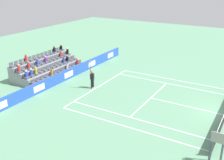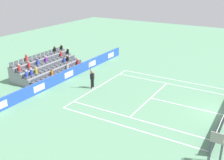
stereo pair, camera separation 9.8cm
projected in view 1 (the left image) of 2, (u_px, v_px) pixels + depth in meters
line_baseline at (99, 86)px, 26.71m from camera, size 10.97×0.10×0.01m
line_service at (151, 98)px, 24.11m from camera, size 8.23×0.10×0.01m
line_centre_service at (186, 106)px, 22.60m from camera, size 0.10×6.40×0.01m
line_singles_sideline_left at (135, 119)px, 20.59m from camera, size 0.10×11.89×0.01m
line_singles_sideline_right at (171, 84)px, 27.20m from camera, size 0.10×11.89×0.01m
line_doubles_sideline_left at (127, 127)px, 19.49m from camera, size 0.10×11.89×0.01m
line_doubles_sideline_right at (175, 80)px, 28.30m from camera, size 0.10×11.89×0.01m
line_centre_mark at (100, 86)px, 26.66m from camera, size 0.10×0.20×0.01m
sponsor_barrier at (68, 74)px, 28.39m from camera, size 21.51×0.22×1.07m
tennis_player at (92, 78)px, 25.90m from camera, size 0.52×0.38×2.85m
umpire_chair at (217, 143)px, 14.93m from camera, size 0.70×0.70×2.34m
stadium_stand at (47, 68)px, 29.72m from camera, size 8.06×3.80×2.62m
loose_tennis_ball at (187, 105)px, 22.79m from camera, size 0.07×0.07×0.07m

